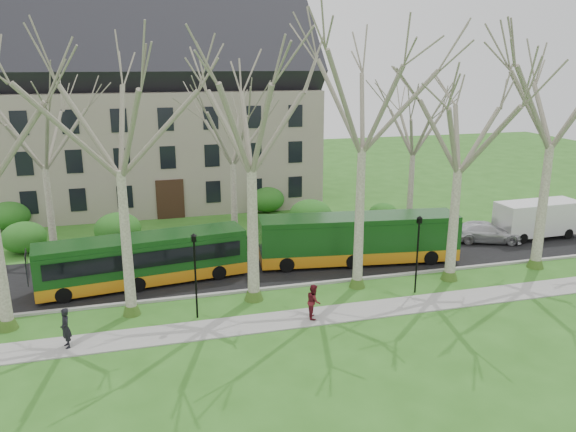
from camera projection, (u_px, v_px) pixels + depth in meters
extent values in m
plane|color=#2C611B|center=(306.00, 297.00, 30.51)|extent=(120.00, 120.00, 0.00)
cube|color=gray|center=(321.00, 316.00, 28.18)|extent=(70.00, 2.00, 0.06)
cube|color=black|center=(281.00, 262.00, 35.62)|extent=(80.00, 8.00, 0.06)
cube|color=#A5A39E|center=(298.00, 285.00, 31.89)|extent=(80.00, 0.25, 0.14)
cube|color=gray|center=(164.00, 147.00, 49.97)|extent=(26.00, 12.00, 10.00)
cylinder|color=black|center=(196.00, 280.00, 27.53)|extent=(0.10, 0.10, 4.00)
cube|color=black|center=(194.00, 238.00, 26.95)|extent=(0.22, 0.22, 0.30)
cylinder|color=black|center=(417.00, 258.00, 30.56)|extent=(0.10, 0.10, 4.00)
cube|color=black|center=(419.00, 220.00, 29.99)|extent=(0.22, 0.22, 0.30)
ellipsoid|color=#285B1A|center=(24.00, 238.00, 37.36)|extent=(2.60, 2.60, 2.00)
ellipsoid|color=#285B1A|center=(118.00, 231.00, 38.87)|extent=(2.60, 2.60, 2.00)
ellipsoid|color=#285B1A|center=(310.00, 217.00, 42.41)|extent=(2.60, 2.60, 2.00)
ellipsoid|color=#285B1A|center=(383.00, 211.00, 43.93)|extent=(2.60, 2.60, 2.00)
ellipsoid|color=#285B1A|center=(9.00, 217.00, 42.43)|extent=(2.60, 2.60, 2.00)
ellipsoid|color=#285B1A|center=(267.00, 200.00, 47.49)|extent=(2.60, 2.60, 2.00)
imported|color=silver|center=(486.00, 232.00, 39.44)|extent=(5.22, 3.50, 1.40)
imported|color=black|center=(66.00, 328.00, 24.82)|extent=(0.65, 0.78, 1.84)
imported|color=#5B141D|center=(314.00, 301.00, 27.70)|extent=(0.82, 0.96, 1.74)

